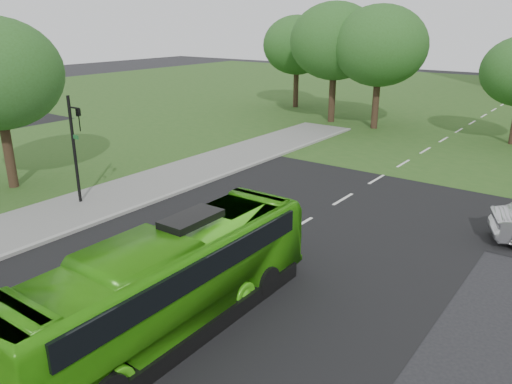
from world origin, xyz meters
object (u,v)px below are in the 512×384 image
bus (168,282)px  traffic_light (75,143)px  tree_park_f (297,45)px  tree_park_a (335,41)px  tree_park_b (380,46)px

bus → traffic_light: size_ratio=2.02×
tree_park_f → traffic_light: (6.93, -29.95, -2.98)m
tree_park_a → traffic_light: 25.50m
tree_park_b → traffic_light: (-3.78, -24.81, -3.40)m
tree_park_a → tree_park_f: 8.12m
tree_park_a → tree_park_b: size_ratio=1.03×
traffic_light → tree_park_f: bearing=89.7°
tree_park_a → tree_park_f: bearing=144.4°
tree_park_b → tree_park_f: size_ratio=1.08×
bus → tree_park_f: bearing=116.4°
tree_park_a → traffic_light: tree_park_a is taller
bus → traffic_light: traffic_light is taller
bus → tree_park_a: bearing=109.6°
tree_park_b → traffic_light: tree_park_b is taller
bus → traffic_light: bearing=156.0°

